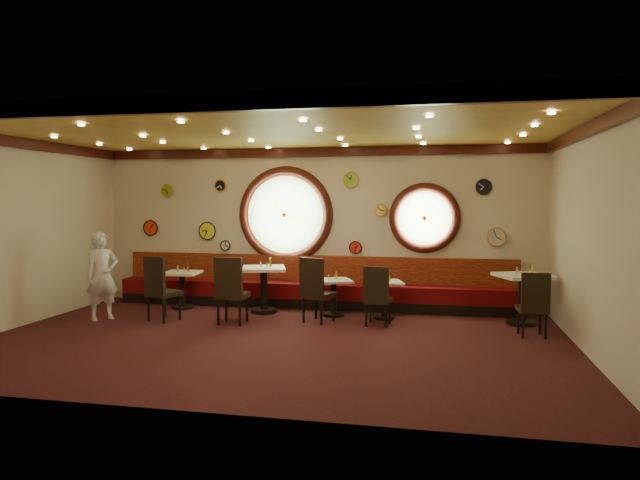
{
  "coord_description": "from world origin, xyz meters",
  "views": [
    {
      "loc": [
        2.45,
        -8.3,
        2.16
      ],
      "look_at": [
        0.57,
        0.8,
        1.5
      ],
      "focal_mm": 32.0,
      "sensor_mm": 36.0,
      "label": 1
    }
  ],
  "objects_px": {
    "condiment_b_pepper": "(267,265)",
    "chair_d": "(377,292)",
    "table_a": "(182,285)",
    "condiment_d_pepper": "(385,278)",
    "condiment_a_bottle": "(188,268)",
    "condiment_a_salt": "(178,269)",
    "chair_a": "(159,284)",
    "condiment_c_salt": "(329,277)",
    "condiment_d_salt": "(381,279)",
    "condiment_a_pepper": "(184,270)",
    "condiment_b_bottle": "(270,262)",
    "condiment_c_bottle": "(337,275)",
    "condiment_e_salt": "(517,271)",
    "condiment_e_pepper": "(528,272)",
    "condiment_c_pepper": "(335,277)",
    "chair_c": "(315,286)",
    "chair_e": "(534,300)",
    "table_b": "(264,284)",
    "chair_b": "(230,286)",
    "waiter": "(102,276)",
    "condiment_e_bottle": "(532,269)",
    "condiment_d_bottle": "(389,276)",
    "table_e": "(522,293)",
    "table_c": "(333,293)",
    "table_d": "(384,295)",
    "condiment_b_salt": "(261,264)"
  },
  "relations": [
    {
      "from": "condiment_b_pepper",
      "to": "chair_d",
      "type": "bearing_deg",
      "value": -18.99
    },
    {
      "from": "table_a",
      "to": "condiment_d_pepper",
      "type": "relative_size",
      "value": 7.28
    },
    {
      "from": "table_a",
      "to": "condiment_a_bottle",
      "type": "distance_m",
      "value": 0.37
    },
    {
      "from": "condiment_a_salt",
      "to": "chair_a",
      "type": "bearing_deg",
      "value": -79.62
    },
    {
      "from": "condiment_c_salt",
      "to": "condiment_b_pepper",
      "type": "xyz_separation_m",
      "value": [
        -1.2,
        0.01,
        0.19
      ]
    },
    {
      "from": "condiment_d_salt",
      "to": "condiment_a_pepper",
      "type": "bearing_deg",
      "value": 177.62
    },
    {
      "from": "condiment_b_bottle",
      "to": "condiment_c_bottle",
      "type": "bearing_deg",
      "value": -2.81
    },
    {
      "from": "condiment_e_salt",
      "to": "condiment_e_pepper",
      "type": "bearing_deg",
      "value": -33.33
    },
    {
      "from": "condiment_c_salt",
      "to": "condiment_c_pepper",
      "type": "height_order",
      "value": "condiment_c_pepper"
    },
    {
      "from": "chair_c",
      "to": "condiment_b_pepper",
      "type": "height_order",
      "value": "chair_c"
    },
    {
      "from": "chair_c",
      "to": "chair_e",
      "type": "bearing_deg",
      "value": 17.14
    },
    {
      "from": "table_b",
      "to": "chair_e",
      "type": "xyz_separation_m",
      "value": [
        4.72,
        -1.07,
        0.04
      ]
    },
    {
      "from": "chair_b",
      "to": "condiment_a_salt",
      "type": "distance_m",
      "value": 1.95
    },
    {
      "from": "condiment_a_pepper",
      "to": "waiter",
      "type": "relative_size",
      "value": 0.05
    },
    {
      "from": "condiment_e_bottle",
      "to": "waiter",
      "type": "relative_size",
      "value": 0.1
    },
    {
      "from": "chair_d",
      "to": "condiment_d_bottle",
      "type": "relative_size",
      "value": 3.69
    },
    {
      "from": "table_e",
      "to": "condiment_e_salt",
      "type": "xyz_separation_m",
      "value": [
        -0.09,
        0.03,
        0.38
      ]
    },
    {
      "from": "chair_e",
      "to": "table_c",
      "type": "bearing_deg",
      "value": 158.26
    },
    {
      "from": "chair_c",
      "to": "condiment_a_salt",
      "type": "height_order",
      "value": "chair_c"
    },
    {
      "from": "table_d",
      "to": "table_b",
      "type": "bearing_deg",
      "value": 177.14
    },
    {
      "from": "condiment_c_pepper",
      "to": "condiment_e_bottle",
      "type": "xyz_separation_m",
      "value": [
        3.46,
        0.04,
        0.23
      ]
    },
    {
      "from": "table_e",
      "to": "condiment_a_salt",
      "type": "relative_size",
      "value": 9.04
    },
    {
      "from": "table_e",
      "to": "condiment_c_pepper",
      "type": "distance_m",
      "value": 3.3
    },
    {
      "from": "condiment_c_bottle",
      "to": "condiment_c_pepper",
      "type": "bearing_deg",
      "value": -114.4
    },
    {
      "from": "table_c",
      "to": "table_d",
      "type": "distance_m",
      "value": 0.94
    },
    {
      "from": "table_c",
      "to": "condiment_b_salt",
      "type": "distance_m",
      "value": 1.51
    },
    {
      "from": "condiment_d_salt",
      "to": "condiment_d_bottle",
      "type": "xyz_separation_m",
      "value": [
        0.14,
        0.07,
        0.04
      ]
    },
    {
      "from": "condiment_c_pepper",
      "to": "condiment_e_pepper",
      "type": "xyz_separation_m",
      "value": [
        3.38,
        -0.13,
        0.19
      ]
    },
    {
      "from": "condiment_e_salt",
      "to": "condiment_a_bottle",
      "type": "bearing_deg",
      "value": 178.42
    },
    {
      "from": "condiment_e_bottle",
      "to": "chair_d",
      "type": "bearing_deg",
      "value": -164.08
    },
    {
      "from": "table_c",
      "to": "condiment_d_salt",
      "type": "distance_m",
      "value": 0.94
    },
    {
      "from": "condiment_c_salt",
      "to": "condiment_e_salt",
      "type": "height_order",
      "value": "condiment_e_salt"
    },
    {
      "from": "table_a",
      "to": "condiment_d_salt",
      "type": "bearing_deg",
      "value": -2.42
    },
    {
      "from": "condiment_c_pepper",
      "to": "condiment_a_bottle",
      "type": "distance_m",
      "value": 2.98
    },
    {
      "from": "condiment_a_pepper",
      "to": "table_d",
      "type": "bearing_deg",
      "value": -2.42
    },
    {
      "from": "condiment_c_salt",
      "to": "condiment_d_salt",
      "type": "relative_size",
      "value": 0.93
    },
    {
      "from": "condiment_d_bottle",
      "to": "condiment_e_salt",
      "type": "distance_m",
      "value": 2.21
    },
    {
      "from": "chair_b",
      "to": "condiment_d_bottle",
      "type": "height_order",
      "value": "chair_b"
    },
    {
      "from": "chair_a",
      "to": "condiment_a_bottle",
      "type": "bearing_deg",
      "value": 111.56
    },
    {
      "from": "condiment_e_bottle",
      "to": "table_e",
      "type": "bearing_deg",
      "value": -150.12
    },
    {
      "from": "chair_b",
      "to": "condiment_e_bottle",
      "type": "height_order",
      "value": "chair_b"
    },
    {
      "from": "table_e",
      "to": "condiment_b_bottle",
      "type": "distance_m",
      "value": 4.59
    },
    {
      "from": "chair_a",
      "to": "table_d",
      "type": "bearing_deg",
      "value": 35.39
    },
    {
      "from": "condiment_c_bottle",
      "to": "condiment_e_salt",
      "type": "relative_size",
      "value": 1.39
    },
    {
      "from": "condiment_d_salt",
      "to": "condiment_b_pepper",
      "type": "distance_m",
      "value": 2.2
    },
    {
      "from": "condiment_b_pepper",
      "to": "condiment_d_salt",
      "type": "bearing_deg",
      "value": -2.66
    },
    {
      "from": "chair_d",
      "to": "condiment_b_bottle",
      "type": "height_order",
      "value": "condiment_b_bottle"
    },
    {
      "from": "condiment_c_salt",
      "to": "condiment_b_bottle",
      "type": "relative_size",
      "value": 0.5
    },
    {
      "from": "chair_a",
      "to": "chair_b",
      "type": "height_order",
      "value": "chair_b"
    },
    {
      "from": "chair_a",
      "to": "chair_c",
      "type": "relative_size",
      "value": 1.01
    }
  ]
}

